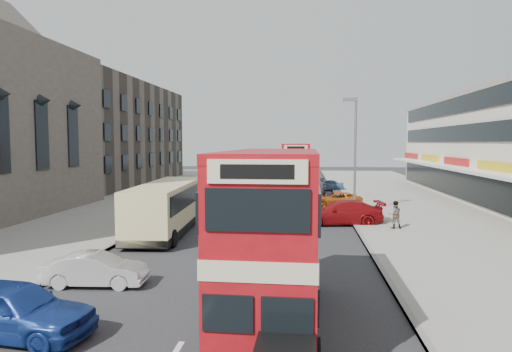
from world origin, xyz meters
The scene contains 18 objects.
ground centered at (0.00, 0.00, 0.00)m, with size 160.00×160.00×0.00m, color #28282B.
road_surface centered at (0.00, 20.00, 0.01)m, with size 12.00×90.00×0.01m, color #28282B.
pavement_right centered at (12.00, 20.00, 0.07)m, with size 12.00×90.00×0.15m, color gray.
pavement_left centered at (-12.00, 20.00, 0.07)m, with size 12.00×90.00×0.15m, color gray.
kerb_left centered at (-6.10, 20.00, 0.07)m, with size 0.20×90.00×0.16m, color gray.
kerb_right centered at (6.10, 20.00, 0.07)m, with size 0.20×90.00×0.16m, color gray.
brick_terrace centered at (-22.00, 38.00, 6.00)m, with size 14.00×28.00×12.00m, color #66594C.
street_lamp centered at (6.52, 18.00, 4.78)m, with size 1.00×0.20×8.12m.
bus_main centered at (2.23, -1.80, 2.46)m, with size 2.44×8.51×4.67m.
bus_second centered at (2.40, 27.10, 2.51)m, with size 2.39×8.64×4.76m.
coach centered at (-4.57, 10.60, 1.51)m, with size 3.02×9.82×2.57m.
car_left_near centered at (-4.43, -3.18, 0.74)m, with size 1.74×4.34×1.48m, color navy.
car_left_front centered at (-4.20, 1.06, 0.58)m, with size 1.23×3.53×1.16m, color beige.
car_right_a centered at (5.32, 13.95, 0.74)m, with size 2.08×5.12×1.49m, color maroon.
car_right_b centered at (5.58, 21.90, 0.56)m, with size 1.87×4.06×1.13m, color #C15B13.
car_right_c centered at (5.46, 33.49, 0.59)m, with size 1.40×3.49×1.19m, color teal.
pedestrian_near centered at (8.23, 12.28, 0.95)m, with size 0.59×0.40×1.60m, color gray.
cyclist centered at (4.55, 22.54, 0.78)m, with size 0.72×1.79×2.26m.
Camera 1 is at (3.03, -13.79, 5.05)m, focal length 31.58 mm.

